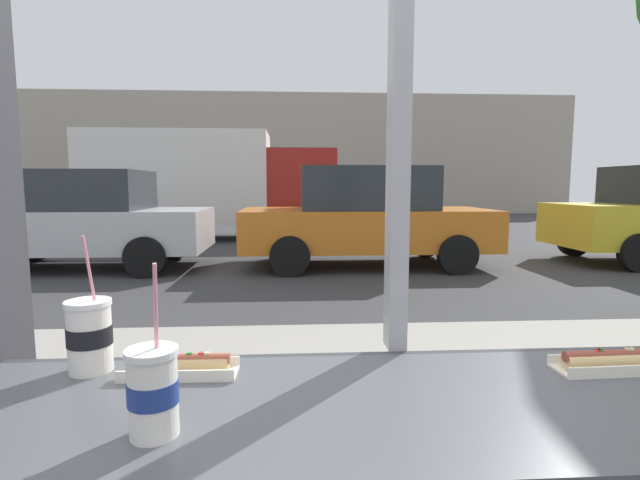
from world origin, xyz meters
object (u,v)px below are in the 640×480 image
(parked_car_orange, at_px, (366,216))
(parked_car_silver, at_px, (82,219))
(soda_cup_left, at_px, (90,335))
(hotdog_tray_near, at_px, (180,365))
(box_truck, at_px, (209,181))
(hotdog_tray_far, at_px, (609,361))
(soda_cup_right, at_px, (153,391))

(parked_car_orange, bearing_deg, parked_car_silver, -180.00)
(soda_cup_left, relative_size, parked_car_silver, 0.08)
(parked_car_silver, bearing_deg, hotdog_tray_near, -65.22)
(soda_cup_left, bearing_deg, box_truck, 98.32)
(soda_cup_left, distance_m, parked_car_orange, 7.33)
(parked_car_silver, bearing_deg, parked_car_orange, 0.00)
(soda_cup_left, height_order, hotdog_tray_far, soda_cup_left)
(hotdog_tray_near, bearing_deg, soda_cup_left, 170.10)
(hotdog_tray_near, distance_m, hotdog_tray_far, 1.03)
(hotdog_tray_near, height_order, hotdog_tray_far, same)
(hotdog_tray_far, height_order, parked_car_silver, parked_car_silver)
(soda_cup_left, relative_size, box_truck, 0.05)
(soda_cup_left, xyz_separation_m, hotdog_tray_near, (0.22, -0.04, -0.07))
(hotdog_tray_far, relative_size, box_truck, 0.04)
(soda_cup_right, height_order, parked_car_silver, parked_car_silver)
(parked_car_silver, bearing_deg, hotdog_tray_far, -58.94)
(hotdog_tray_far, bearing_deg, soda_cup_right, -166.88)
(parked_car_silver, distance_m, box_truck, 4.81)
(soda_cup_right, xyz_separation_m, box_truck, (-1.94, 11.97, 0.49))
(box_truck, bearing_deg, parked_car_orange, -52.52)
(soda_cup_right, xyz_separation_m, hotdog_tray_near, (-0.02, 0.27, -0.06))
(hotdog_tray_near, relative_size, box_truck, 0.04)
(parked_car_silver, bearing_deg, box_truck, 73.22)
(hotdog_tray_near, bearing_deg, parked_car_silver, 114.78)
(soda_cup_right, xyz_separation_m, parked_car_silver, (-3.31, 7.41, -0.20))
(soda_cup_left, distance_m, box_truck, 11.79)
(hotdog_tray_far, bearing_deg, parked_car_orange, 85.69)
(soda_cup_left, relative_size, soda_cup_right, 1.05)
(parked_car_silver, relative_size, box_truck, 0.65)
(hotdog_tray_far, relative_size, parked_car_orange, 0.06)
(soda_cup_left, bearing_deg, soda_cup_right, -52.51)
(soda_cup_right, xyz_separation_m, hotdog_tray_far, (1.01, 0.23, -0.06))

